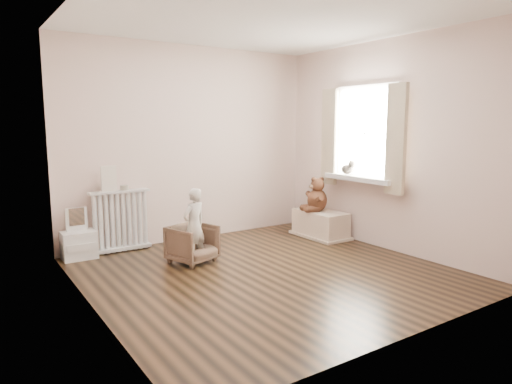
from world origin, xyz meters
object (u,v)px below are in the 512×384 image
teddy_bear (317,189)px  radiator (121,220)px  armchair (193,244)px  toy_vanity (78,236)px  toy_bench (321,223)px  plush_cat (347,167)px  child (194,225)px

teddy_bear → radiator: bearing=177.9°
armchair → toy_vanity: bearing=122.0°
toy_vanity → armchair: 1.36m
toy_bench → teddy_bear: size_ratio=1.65×
radiator → teddy_bear: 2.65m
armchair → teddy_bear: 2.05m
armchair → plush_cat: (2.16, -0.26, 0.78)m
toy_bench → toy_vanity: bearing=165.8°
toy_vanity → child: 1.41m
radiator → teddy_bear: (2.53, -0.77, 0.28)m
radiator → plush_cat: (2.70, -1.16, 0.61)m
armchair → plush_cat: size_ratio=2.06×
radiator → child: bearing=-60.6°
toy_bench → teddy_bear: 0.47m
radiator → toy_bench: bearing=-17.6°
armchair → toy_bench: size_ratio=0.61×
plush_cat → toy_vanity: bearing=178.3°
plush_cat → armchair: bearing=-169.2°
teddy_bear → child: bearing=-159.9°
toy_vanity → armchair: size_ratio=1.26×
radiator → plush_cat: size_ratio=3.33×
radiator → toy_vanity: bearing=-176.6°
child → plush_cat: size_ratio=3.66×
armchair → teddy_bear: bearing=-14.4°
radiator → toy_bench: 2.69m
radiator → plush_cat: plush_cat is taller
child → toy_bench: size_ratio=1.09×
radiator → armchair: (0.54, -0.90, -0.17)m
radiator → teddy_bear: size_ratio=1.63×
toy_vanity → child: (1.05, -0.92, 0.17)m
child → toy_bench: bearing=165.8°
toy_vanity → toy_bench: size_ratio=0.77×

